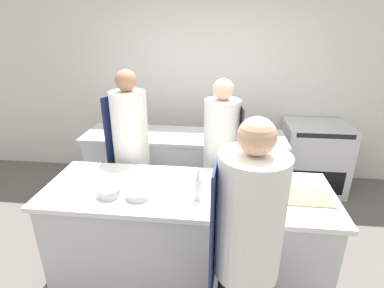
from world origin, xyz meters
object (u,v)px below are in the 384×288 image
(oven_range, at_px, (313,157))
(chef_at_stove, at_px, (221,162))
(chef_at_prep_near, at_px, (245,260))
(bottle_vinegar, at_px, (232,201))
(bowl_mixing_large, at_px, (109,192))
(bowl_prep_small, at_px, (236,180))
(bowl_ceramic_blue, at_px, (139,194))
(bottle_olive_oil, at_px, (256,197))
(bottle_wine, at_px, (198,188))
(chef_at_pass_far, at_px, (132,156))

(oven_range, height_order, chef_at_stove, chef_at_stove)
(chef_at_prep_near, bearing_deg, bottle_vinegar, 15.97)
(bowl_mixing_large, relative_size, bowl_prep_small, 1.01)
(chef_at_prep_near, bearing_deg, oven_range, -19.18)
(bowl_mixing_large, bearing_deg, bottle_vinegar, -7.59)
(bottle_vinegar, xyz_separation_m, bowl_ceramic_blue, (-0.70, 0.13, -0.07))
(oven_range, distance_m, bowl_prep_small, 2.00)
(bottle_olive_oil, xyz_separation_m, bottle_wine, (-0.41, 0.11, -0.01))
(chef_at_prep_near, height_order, chef_at_pass_far, chef_at_pass_far)
(oven_range, bearing_deg, chef_at_stove, -138.86)
(bowl_prep_small, relative_size, bowl_ceramic_blue, 0.88)
(bottle_vinegar, bearing_deg, bottle_olive_oil, 14.30)
(bowl_prep_small, bearing_deg, bowl_mixing_large, -162.99)
(oven_range, distance_m, chef_at_prep_near, 2.69)
(chef_at_stove, xyz_separation_m, bottle_vinegar, (0.09, -0.96, 0.16))
(bowl_ceramic_blue, bearing_deg, bottle_olive_oil, -6.01)
(oven_range, distance_m, chef_at_pass_far, 2.45)
(chef_at_prep_near, distance_m, bowl_prep_small, 0.83)
(bottle_olive_oil, distance_m, bowl_prep_small, 0.41)
(bottle_olive_oil, xyz_separation_m, bowl_prep_small, (-0.12, 0.38, -0.08))
(chef_at_prep_near, xyz_separation_m, bottle_wine, (-0.33, 0.55, 0.14))
(chef_at_pass_far, height_order, bowl_ceramic_blue, chef_at_pass_far)
(chef_at_pass_far, distance_m, bowl_prep_small, 1.16)
(bowl_mixing_large, bearing_deg, chef_at_stove, 44.70)
(bottle_vinegar, distance_m, bottle_wine, 0.29)
(oven_range, bearing_deg, bowl_mixing_large, -137.36)
(chef_at_pass_far, bearing_deg, chef_at_stove, -65.18)
(chef_at_stove, bearing_deg, oven_range, 124.97)
(bottle_olive_oil, distance_m, bowl_mixing_large, 1.10)
(chef_at_stove, xyz_separation_m, chef_at_pass_far, (-0.91, -0.03, 0.04))
(chef_at_prep_near, bearing_deg, bowl_prep_small, 6.80)
(bottle_olive_oil, bearing_deg, bowl_ceramic_blue, 173.99)
(bowl_prep_small, bearing_deg, chef_at_stove, 104.36)
(oven_range, distance_m, chef_at_stove, 1.68)
(chef_at_stove, height_order, bottle_wine, chef_at_stove)
(chef_at_prep_near, xyz_separation_m, bottle_vinegar, (-0.08, 0.40, 0.14))
(chef_at_prep_near, distance_m, chef_at_pass_far, 1.71)
(bottle_vinegar, bearing_deg, chef_at_stove, 95.32)
(chef_at_stove, height_order, bottle_olive_oil, chef_at_stove)
(chef_at_prep_near, relative_size, bowl_ceramic_blue, 8.80)
(chef_at_prep_near, xyz_separation_m, bowl_ceramic_blue, (-0.78, 0.54, 0.07))
(chef_at_stove, xyz_separation_m, bowl_mixing_large, (-0.84, -0.83, 0.10))
(chef_at_prep_near, height_order, bowl_ceramic_blue, chef_at_prep_near)
(chef_at_pass_far, bearing_deg, bottle_wine, -113.16)
(bottle_olive_oil, relative_size, bowl_prep_small, 1.63)
(bottle_olive_oil, xyz_separation_m, bowl_mixing_large, (-1.10, 0.08, -0.08))
(chef_at_prep_near, distance_m, bottle_vinegar, 0.43)
(oven_range, relative_size, bottle_vinegar, 3.69)
(bottle_olive_oil, xyz_separation_m, bowl_ceramic_blue, (-0.87, 0.09, -0.08))
(oven_range, height_order, bowl_prep_small, bowl_prep_small)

